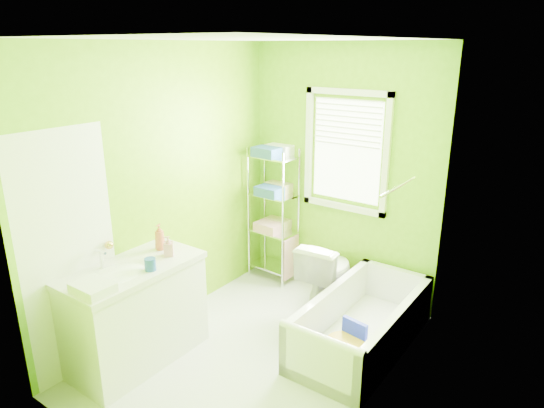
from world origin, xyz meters
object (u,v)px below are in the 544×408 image
Objects in this scene: toilet at (327,273)px; wire_shelf_unit at (275,200)px; vanity at (135,311)px; bathtub at (361,331)px.

wire_shelf_unit is (-0.81, 0.24, 0.56)m from toilet.
bathtub is at bearing 40.93° from vanity.
bathtub is 1.95m from vanity.
toilet is at bearing 63.24° from vanity.
toilet is 1.91m from vanity.
vanity is (-1.46, -1.26, 0.30)m from bathtub.
toilet is at bearing -16.17° from wire_shelf_unit.
vanity reaches higher than toilet.
vanity reaches higher than bathtub.
bathtub is 1.75m from wire_shelf_unit.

